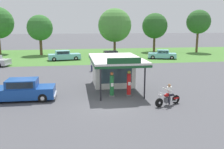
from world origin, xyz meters
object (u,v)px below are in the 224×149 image
bystander_admiring_sedan (123,67)px  bystander_strolling_foreground (92,65)px  parked_car_back_row_far_right (162,55)px  motorcycle_with_rider (168,96)px  parked_car_back_row_right (64,56)px  featured_classic_sedan (21,90)px  parked_car_back_row_centre_right (112,56)px  gas_pump_nearside (112,85)px  gas_pump_offside (129,84)px

bystander_admiring_sedan → bystander_strolling_foreground: size_ratio=1.08×
parked_car_back_row_far_right → bystander_admiring_sedan: size_ratio=3.19×
motorcycle_with_rider → bystander_strolling_foreground: 14.65m
parked_car_back_row_right → bystander_admiring_sedan: (7.22, -12.80, 0.12)m
featured_classic_sedan → parked_car_back_row_centre_right: (10.28, 20.08, -0.05)m
gas_pump_nearside → bystander_admiring_sedan: size_ratio=1.24×
featured_classic_sedan → bystander_admiring_sedan: featured_classic_sedan is taller
gas_pump_offside → parked_car_back_row_right: bearing=105.5°
parked_car_back_row_centre_right → parked_car_back_row_right: size_ratio=0.94×
parked_car_back_row_centre_right → bystander_admiring_sedan: bystander_admiring_sedan is taller
bystander_admiring_sedan → gas_pump_nearside: bearing=-106.8°
motorcycle_with_rider → bystander_admiring_sedan: 11.60m
featured_classic_sedan → parked_car_back_row_right: 21.50m
gas_pump_nearside → bystander_strolling_foreground: (-0.78, 11.14, -0.13)m
bystander_strolling_foreground → parked_car_back_row_centre_right: bearing=66.2°
gas_pump_offside → motorcycle_with_rider: 3.62m
parked_car_back_row_far_right → bystander_strolling_foreground: parked_car_back_row_far_right is taller
parked_car_back_row_centre_right → bystander_admiring_sedan: 11.53m
featured_classic_sedan → parked_car_back_row_right: size_ratio=0.96×
bystander_strolling_foreground → gas_pump_offside: bearing=-78.9°
bystander_strolling_foreground → featured_classic_sedan: bearing=-119.7°
featured_classic_sedan → parked_car_back_row_centre_right: 22.56m
gas_pump_offside → featured_classic_sedan: (-8.43, 0.18, -0.21)m
gas_pump_nearside → parked_car_back_row_right: bearing=102.0°
parked_car_back_row_far_right → featured_classic_sedan: bearing=-132.9°
featured_classic_sedan → gas_pump_nearside: bearing=-1.4°
parked_car_back_row_right → gas_pump_nearside: bearing=-78.0°
featured_classic_sedan → parked_car_back_row_centre_right: size_ratio=1.02×
gas_pump_nearside → parked_car_back_row_centre_right: gas_pump_nearside is taller
gas_pump_offside → bystander_strolling_foreground: gas_pump_offside is taller
bystander_admiring_sedan → gas_pump_offside: bearing=-98.1°
parked_car_back_row_far_right → motorcycle_with_rider: bearing=-109.5°
parked_car_back_row_far_right → bystander_strolling_foreground: (-12.76, -9.51, 0.10)m
parked_car_back_row_far_right → parked_car_back_row_right: (-16.55, 0.89, 0.04)m
parked_car_back_row_far_right → bystander_admiring_sedan: bearing=-128.1°
parked_car_back_row_centre_right → featured_classic_sedan: bearing=-117.1°
parked_car_back_row_far_right → bystander_admiring_sedan: bystander_admiring_sedan is taller
motorcycle_with_rider → bystander_admiring_sedan: (-1.00, 11.56, 0.20)m
featured_classic_sedan → parked_car_back_row_centre_right: bearing=62.9°
featured_classic_sedan → motorcycle_with_rider: bearing=-15.7°
parked_car_back_row_centre_right → gas_pump_nearside: bearing=-99.1°
gas_pump_offside → motorcycle_with_rider: size_ratio=0.98×
motorcycle_with_rider → parked_car_back_row_right: (-8.23, 24.36, 0.07)m
parked_car_back_row_right → parked_car_back_row_centre_right: bearing=-9.3°
parked_car_back_row_centre_right → bystander_admiring_sedan: bearing=-93.0°
parked_car_back_row_right → parked_car_back_row_far_right: bearing=-3.1°
motorcycle_with_rider → parked_car_back_row_right: size_ratio=0.38×
gas_pump_nearside → parked_car_back_row_far_right: 23.87m
parked_car_back_row_far_right → parked_car_back_row_centre_right: parked_car_back_row_centre_right is taller
motorcycle_with_rider → parked_car_back_row_right: bearing=108.7°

